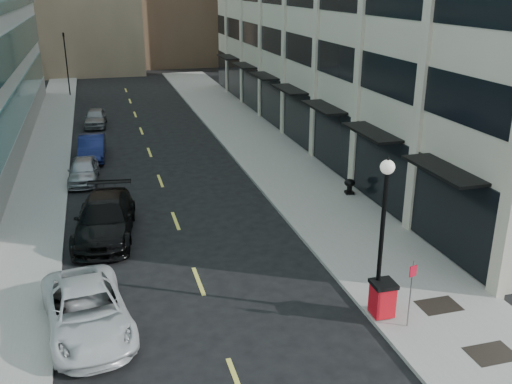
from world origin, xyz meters
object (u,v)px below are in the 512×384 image
sign_post (412,285)px  car_white_van (87,311)px  car_grey_sedan (95,117)px  car_blue_sedan (92,147)px  lamppost (383,225)px  traffic_signal (64,37)px  car_black_pickup (105,219)px  car_silver_sedan (83,170)px  trash_bin (382,298)px  urn_planter (350,185)px

sign_post → car_white_van: bearing=151.6°
car_white_van → car_grey_sedan: size_ratio=1.35×
car_blue_sedan → sign_post: bearing=-63.7°
sign_post → lamppost: bearing=108.6°
traffic_signal → lamppost: 45.37m
car_black_pickup → car_grey_sedan: 21.50m
car_blue_sedan → car_grey_sedan: car_blue_sedan is taller
traffic_signal → car_silver_sedan: bearing=-87.1°
car_white_van → car_blue_sedan: size_ratio=1.21×
trash_bin → traffic_signal: bearing=105.3°
traffic_signal → sign_post: (11.42, -45.01, -4.05)m
trash_bin → lamppost: lamppost is taller
car_blue_sedan → lamppost: size_ratio=0.82×
urn_planter → sign_post: bearing=-105.8°
car_white_van → sign_post: (9.91, -2.74, 0.91)m
traffic_signal → car_blue_sedan: size_ratio=1.56×
trash_bin → car_silver_sedan: bearing=120.5°
car_blue_sedan → car_grey_sedan: bearing=91.1°
sign_post → car_silver_sedan: bearing=106.2°
lamppost → sign_post: size_ratio=2.34×
sign_post → trash_bin: bearing=109.8°
car_blue_sedan → trash_bin: car_blue_sedan is taller
car_grey_sedan → traffic_signal: bearing=104.1°
car_black_pickup → trash_bin: 12.65m
car_silver_sedan → trash_bin: (9.53, -17.20, 0.15)m
traffic_signal → urn_planter: size_ratio=8.71×
car_white_van → car_black_pickup: bearing=76.2°
car_grey_sedan → sign_post: (9.18, -31.58, 0.98)m
traffic_signal → urn_planter: bearing=-66.0°
traffic_signal → car_white_van: 42.59m
urn_planter → traffic_signal: bearing=114.0°
car_silver_sedan → traffic_signal: bearing=96.6°
car_silver_sedan → car_blue_sedan: size_ratio=0.89×
car_grey_sedan → urn_planter: (12.53, -19.76, -0.04)m
car_silver_sedan → sign_post: bearing=-57.1°
car_grey_sedan → car_blue_sedan: bearing=-87.6°
car_black_pickup → lamppost: bearing=-39.5°
car_black_pickup → lamppost: size_ratio=1.08×
car_grey_sedan → car_black_pickup: bearing=-85.2°
car_white_van → car_silver_sedan: 15.27m
sign_post → urn_planter: 12.33m
car_black_pickup → traffic_signal: bearing=101.1°
car_black_pickup → urn_planter: bearing=15.3°
traffic_signal → trash_bin: bearing=-76.1°
car_black_pickup → car_blue_sedan: size_ratio=1.33×
car_blue_sedan → urn_planter: bearing=-36.5°
lamppost → urn_planter: (3.97, 10.82, -2.74)m
lamppost → urn_planter: 11.84m
lamppost → sign_post: lamppost is taller
car_grey_sedan → trash_bin: size_ratio=3.20×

